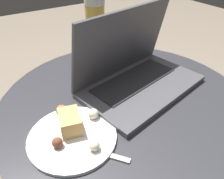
# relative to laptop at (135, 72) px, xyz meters

# --- Properties ---
(table) EXTENTS (0.73, 0.73, 0.55)m
(table) POSITION_rel_laptop_xyz_m (-0.07, -0.04, -0.20)
(table) COLOR #515156
(table) RESTS_ON ground_plane
(laptop) EXTENTS (0.40, 0.29, 0.23)m
(laptop) POSITION_rel_laptop_xyz_m (0.00, 0.00, 0.00)
(laptop) COLOR #47474C
(laptop) RESTS_ON table
(beer_glass) EXTENTS (0.06, 0.06, 0.24)m
(beer_glass) POSITION_rel_laptop_xyz_m (-0.05, 0.15, 0.07)
(beer_glass) COLOR gold
(beer_glass) RESTS_ON table
(snack_plate) EXTENTS (0.21, 0.21, 0.05)m
(snack_plate) POSITION_rel_laptop_xyz_m (-0.26, -0.09, -0.04)
(snack_plate) COLOR white
(snack_plate) RESTS_ON table
(fork) EXTENTS (0.13, 0.15, 0.00)m
(fork) POSITION_rel_laptop_xyz_m (-0.25, -0.14, -0.05)
(fork) COLOR #B2B2B7
(fork) RESTS_ON table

